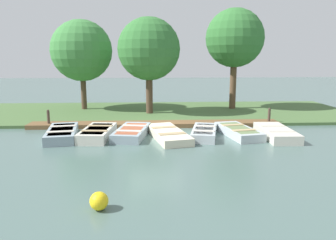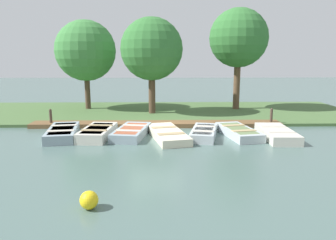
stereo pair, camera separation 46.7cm
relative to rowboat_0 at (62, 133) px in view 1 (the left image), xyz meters
name	(u,v)px [view 1 (the left image)]	position (x,y,z in m)	size (l,w,h in m)	color
ground_plane	(156,132)	(-0.98, 4.04, -0.21)	(80.00, 80.00, 0.00)	#4C6660
shore_bank	(154,112)	(-5.98, 4.04, -0.14)	(8.00, 24.00, 0.15)	#476638
dock_walkway	(155,124)	(-2.22, 4.04, -0.11)	(1.06, 12.52, 0.21)	brown
rowboat_0	(62,133)	(0.00, 0.00, 0.00)	(3.10, 1.62, 0.42)	#8C9EA8
rowboat_1	(98,133)	(0.07, 1.53, 0.01)	(2.77, 1.40, 0.44)	beige
rowboat_2	(132,132)	(-0.13, 2.99, -0.02)	(3.05, 1.67, 0.39)	#8C9EA8
rowboat_3	(168,134)	(0.19, 4.56, -0.04)	(3.64, 1.96, 0.35)	beige
rowboat_4	(204,132)	(0.10, 6.16, -0.01)	(2.78, 1.54, 0.40)	#B2BCC1
rowboat_5	(238,131)	(-0.07, 7.71, -0.02)	(3.09, 1.63, 0.38)	#B2BCC1
rowboat_6	(276,133)	(0.34, 9.28, -0.01)	(2.97, 1.29, 0.41)	beige
mooring_post_near	(48,118)	(-2.18, -1.22, 0.25)	(0.13, 0.13, 0.91)	#47382D
mooring_post_far	(269,116)	(-2.18, 9.86, 0.25)	(0.13, 0.13, 0.91)	#47382D
buoy	(99,201)	(6.90, 2.63, 0.01)	(0.43, 0.43, 0.43)	yellow
park_tree_far_left	(82,51)	(-7.08, -0.44, 3.60)	(3.79, 3.79, 5.72)	#4C3828
park_tree_left	(149,49)	(-5.31, 3.75, 3.66)	(3.61, 3.61, 5.70)	#4C3828
park_tree_center	(235,39)	(-6.86, 9.12, 4.36)	(3.65, 3.65, 6.43)	brown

